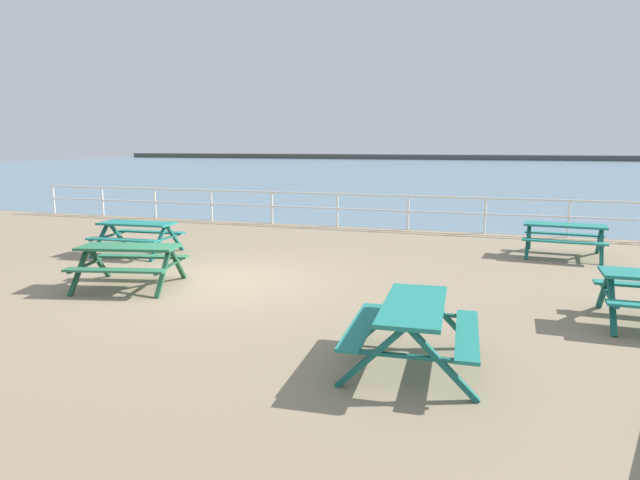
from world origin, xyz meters
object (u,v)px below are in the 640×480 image
(picnic_table_seaward, at_px, (413,319))
(picnic_table_far_left, at_px, (129,256))
(picnic_table_far_right, at_px, (137,230))
(picnic_table_near_left, at_px, (564,232))

(picnic_table_seaward, bearing_deg, picnic_table_far_left, 65.75)
(picnic_table_far_right, xyz_separation_m, picnic_table_seaward, (7.40, -4.82, 0.00))
(picnic_table_far_right, bearing_deg, picnic_table_far_left, -60.13)
(picnic_table_near_left, height_order, picnic_table_far_right, same)
(picnic_table_far_left, xyz_separation_m, picnic_table_far_right, (-1.81, 2.70, 0.00))
(picnic_table_near_left, bearing_deg, picnic_table_far_right, -158.75)
(picnic_table_far_right, relative_size, picnic_table_seaward, 1.01)
(picnic_table_near_left, relative_size, picnic_table_far_right, 1.01)
(picnic_table_far_left, bearing_deg, picnic_table_near_left, 21.66)
(picnic_table_near_left, relative_size, picnic_table_far_left, 0.91)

